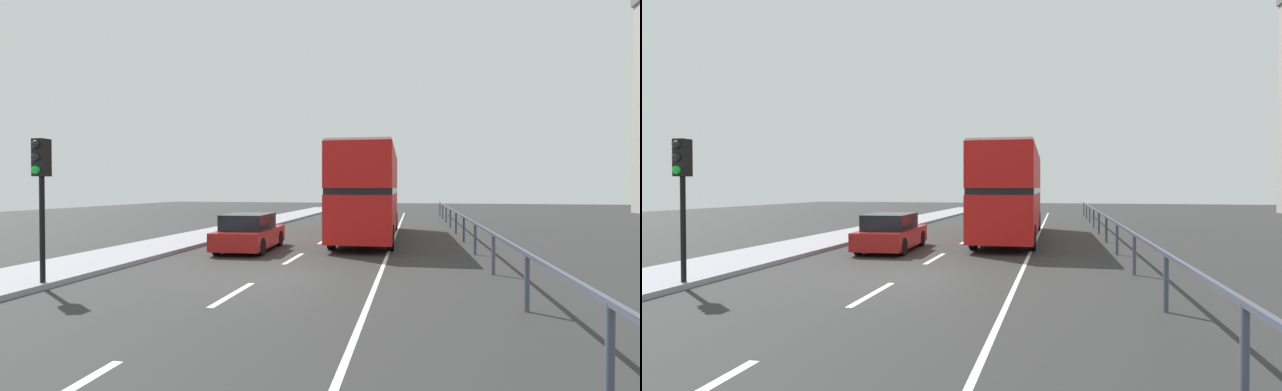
{
  "view_description": "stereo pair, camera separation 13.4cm",
  "coord_description": "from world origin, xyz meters",
  "views": [
    {
      "loc": [
        4.03,
        -11.86,
        2.42
      ],
      "look_at": [
        0.24,
        6.27,
        2.1
      ],
      "focal_mm": 25.35,
      "sensor_mm": 36.0,
      "label": 1
    },
    {
      "loc": [
        4.16,
        -11.83,
        2.42
      ],
      "look_at": [
        0.24,
        6.27,
        2.1
      ],
      "focal_mm": 25.35,
      "sensor_mm": 36.0,
      "label": 2
    }
  ],
  "objects": [
    {
      "name": "ground_plane",
      "position": [
        0.0,
        0.0,
        -0.05
      ],
      "size": [
        73.45,
        120.0,
        0.1
      ],
      "primitive_type": "cube",
      "color": "#2A2A2A"
    },
    {
      "name": "near_sidewalk_kerb",
      "position": [
        -5.98,
        0.0,
        0.07
      ],
      "size": [
        2.91,
        80.0,
        0.14
      ],
      "primitive_type": "cube",
      "color": "gray",
      "rests_on": "ground"
    },
    {
      "name": "lane_paint_markings",
      "position": [
        1.9,
        8.72,
        0.0
      ],
      "size": [
        3.24,
        46.0,
        0.01
      ],
      "color": "silver",
      "rests_on": "ground"
    },
    {
      "name": "bridge_side_railing",
      "position": [
        6.19,
        9.0,
        0.95
      ],
      "size": [
        0.1,
        42.0,
        1.17
      ],
      "color": "#43485A",
      "rests_on": "ground"
    },
    {
      "name": "double_decker_bus_red",
      "position": [
        1.9,
        9.77,
        2.26
      ],
      "size": [
        2.77,
        11.51,
        4.22
      ],
      "rotation": [
        0.0,
        0.0,
        0.02
      ],
      "color": "red",
      "rests_on": "ground"
    },
    {
      "name": "hatchback_car_near",
      "position": [
        -2.21,
        4.62,
        0.68
      ],
      "size": [
        2.04,
        4.21,
        1.42
      ],
      "rotation": [
        0.0,
        0.0,
        0.06
      ],
      "color": "maroon",
      "rests_on": "ground"
    },
    {
      "name": "traffic_signal_pole",
      "position": [
        -4.73,
        -2.66,
        2.73
      ],
      "size": [
        0.3,
        0.42,
        3.46
      ],
      "color": "black",
      "rests_on": "near_sidewalk_kerb"
    }
  ]
}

